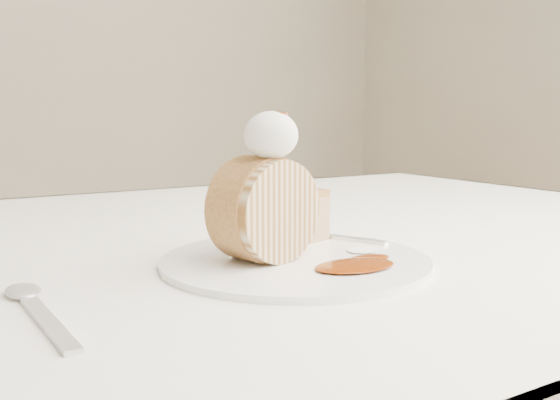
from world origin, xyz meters
TOP-DOWN VIEW (x-y plane):
  - table at (0.00, 0.20)m, footprint 1.40×0.90m
  - plate at (0.02, 0.04)m, footprint 0.31×0.31m
  - roulade_slice at (-0.01, 0.05)m, footprint 0.10×0.07m
  - cake_chunk at (0.06, 0.11)m, footprint 0.07×0.06m
  - whipped_cream at (-0.01, 0.04)m, footprint 0.05×0.05m
  - caramel_drizzle at (-0.00, 0.04)m, footprint 0.02×0.02m
  - caramel_pool at (0.04, -0.02)m, footprint 0.09×0.07m
  - fork at (0.10, 0.08)m, footprint 0.08×0.14m
  - spoon at (-0.21, -0.02)m, footprint 0.03×0.15m

SIDE VIEW (x-z plane):
  - table at x=0.00m, z-range 0.29..1.04m
  - spoon at x=-0.21m, z-range 0.75..0.75m
  - plate at x=0.02m, z-range 0.75..0.76m
  - fork at x=0.10m, z-range 0.76..0.76m
  - caramel_pool at x=0.04m, z-range 0.76..0.76m
  - cake_chunk at x=0.06m, z-range 0.76..0.80m
  - roulade_slice at x=-0.01m, z-range 0.76..0.85m
  - whipped_cream at x=-0.01m, z-range 0.85..0.89m
  - caramel_drizzle at x=0.00m, z-range 0.89..0.89m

